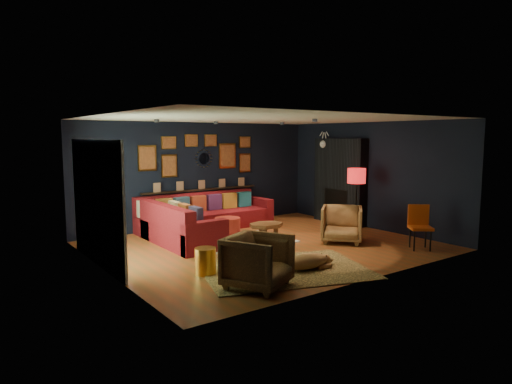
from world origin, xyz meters
TOP-DOWN VIEW (x-y plane):
  - floor at (0.00, 0.00)m, footprint 6.50×6.50m
  - room_walls at (0.00, 0.00)m, footprint 6.50×6.50m
  - sectional at (-0.61, 1.81)m, footprint 3.41×2.69m
  - ledge at (0.00, 2.68)m, footprint 3.20×0.12m
  - gallery_wall at (-0.01, 2.72)m, footprint 3.15×0.04m
  - sunburst_mirror at (0.10, 2.72)m, footprint 0.47×0.16m
  - fireplace at (3.09, 0.90)m, footprint 0.31×1.60m
  - deer_head at (3.14, 1.40)m, footprint 0.50×0.28m
  - sliding_door at (-3.22, 0.60)m, footprint 0.06×2.80m
  - ceiling_spots at (-0.00, 0.80)m, footprint 3.30×2.50m
  - shag_rug at (-0.21, 0.48)m, footprint 2.06×1.56m
  - leopard_rug at (-0.76, -1.58)m, footprint 3.22×2.72m
  - coffee_table at (0.21, 0.23)m, footprint 0.83×0.65m
  - pouf at (-0.10, 1.31)m, footprint 0.58×0.58m
  - armchair_left at (-1.67, -2.05)m, footprint 1.13×1.10m
  - armchair_right at (1.53, -0.68)m, footprint 1.13×1.14m
  - gold_stool at (-1.97, -1.00)m, footprint 0.35×0.35m
  - orange_chair at (2.39, -1.99)m, footprint 0.59×0.59m
  - floor_lamp at (2.50, -0.20)m, footprint 0.42×0.42m
  - dog at (-0.48, -1.78)m, footprint 1.25×0.74m

SIDE VIEW (x-z plane):
  - floor at x=0.00m, z-range 0.00..0.00m
  - leopard_rug at x=-0.76m, z-range 0.00..0.02m
  - shag_rug at x=-0.21m, z-range 0.00..0.03m
  - dog at x=-0.48m, z-range 0.02..0.39m
  - pouf at x=-0.10m, z-range 0.03..0.41m
  - gold_stool at x=-1.97m, z-range 0.00..0.44m
  - sectional at x=-0.61m, z-range -0.11..0.75m
  - coffee_table at x=0.21m, z-range 0.14..0.53m
  - armchair_right at x=1.53m, z-range 0.00..0.85m
  - armchair_left at x=-1.67m, z-range 0.00..0.88m
  - orange_chair at x=2.39m, z-range 0.08..0.96m
  - ledge at x=0.00m, z-range 0.90..0.94m
  - fireplace at x=3.09m, z-range -0.08..2.12m
  - sliding_door at x=-3.22m, z-range 0.00..2.20m
  - floor_lamp at x=2.50m, z-range 0.51..2.03m
  - room_walls at x=0.00m, z-range -1.66..4.84m
  - sunburst_mirror at x=0.10m, z-range 1.46..1.93m
  - gallery_wall at x=-0.01m, z-range 1.30..2.32m
  - deer_head at x=3.14m, z-range 1.83..2.28m
  - ceiling_spots at x=0.00m, z-range 2.53..2.59m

